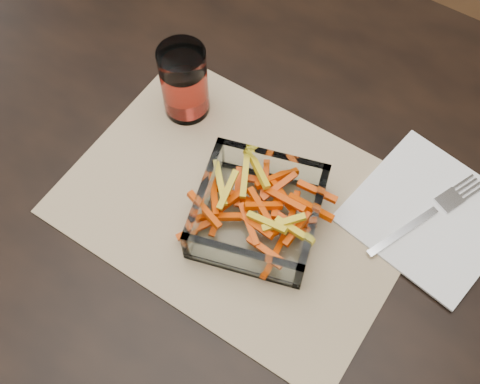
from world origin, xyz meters
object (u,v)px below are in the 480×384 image
at_px(tumbler, 184,84).
at_px(fork, 429,214).
at_px(glass_bowl, 258,213).
at_px(dining_table, 182,168).

height_order(tumbler, fork, tumbler).
bearing_deg(fork, tumbler, -152.56).
height_order(glass_bowl, tumbler, tumbler).
xyz_separation_m(glass_bowl, fork, (0.19, 0.13, -0.02)).
bearing_deg(tumbler, dining_table, -72.66).
relative_size(tumbler, fork, 0.63).
xyz_separation_m(dining_table, glass_bowl, (0.17, -0.05, 0.12)).
distance_m(tumbler, fork, 0.38).
bearing_deg(glass_bowl, dining_table, 162.68).
relative_size(glass_bowl, fork, 1.02).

